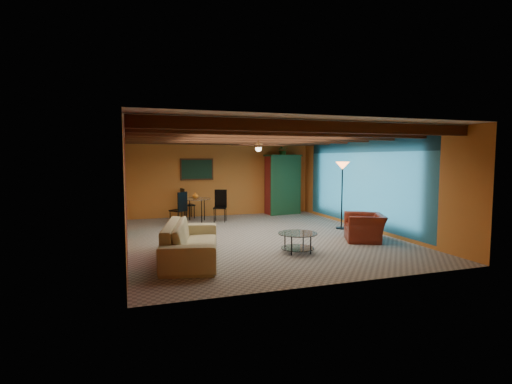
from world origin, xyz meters
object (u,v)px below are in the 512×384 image
object	(u,v)px
coffee_table	(298,242)
potted_plant	(283,150)
armchair	(365,227)
dining_table	(195,206)
vase	(195,186)
armoire	(283,185)
floor_lamp	(342,195)
sofa	(191,241)

from	to	relation	value
coffee_table	potted_plant	world-z (taller)	potted_plant
armchair	dining_table	size ratio (longest dim) A/B	0.52
dining_table	potted_plant	bearing A→B (deg)	12.56
potted_plant	vase	bearing A→B (deg)	-167.44
coffee_table	armoire	bearing A→B (deg)	70.77
armchair	floor_lamp	bearing A→B (deg)	-166.49
floor_lamp	dining_table	bearing A→B (deg)	145.23
potted_plant	armchair	bearing A→B (deg)	-88.49
coffee_table	dining_table	size ratio (longest dim) A/B	0.43
coffee_table	floor_lamp	world-z (taller)	floor_lamp
dining_table	floor_lamp	xyz separation A→B (m)	(3.78, -2.63, 0.46)
coffee_table	armoire	distance (m)	5.95
sofa	vase	size ratio (longest dim) A/B	12.52
coffee_table	potted_plant	xyz separation A→B (m)	(1.94, 5.57, 2.11)
sofa	floor_lamp	distance (m)	5.12
sofa	potted_plant	bearing A→B (deg)	-25.30
dining_table	sofa	bearing A→B (deg)	-100.64
sofa	vase	distance (m)	4.80
armchair	floor_lamp	world-z (taller)	floor_lamp
armchair	floor_lamp	xyz separation A→B (m)	(0.32, 1.62, 0.64)
armoire	floor_lamp	world-z (taller)	armoire
dining_table	potted_plant	distance (m)	3.87
armchair	vase	world-z (taller)	vase
coffee_table	potted_plant	size ratio (longest dim) A/B	1.86
dining_table	armoire	distance (m)	3.46
coffee_table	armoire	xyz separation A→B (m)	(1.94, 5.57, 0.83)
armchair	armoire	bearing A→B (deg)	-153.86
potted_plant	floor_lamp	bearing A→B (deg)	-82.40
armchair	vase	distance (m)	5.54
coffee_table	dining_table	bearing A→B (deg)	106.11
sofa	armchair	world-z (taller)	sofa
armchair	potted_plant	bearing A→B (deg)	-153.86
coffee_table	dining_table	world-z (taller)	dining_table
sofa	dining_table	xyz separation A→B (m)	(0.87, 4.66, 0.14)
armchair	dining_table	xyz separation A→B (m)	(-3.47, 4.25, 0.18)
coffee_table	floor_lamp	size ratio (longest dim) A/B	0.44
dining_table	potted_plant	world-z (taller)	potted_plant
floor_lamp	potted_plant	bearing A→B (deg)	97.60
armoire	floor_lamp	size ratio (longest dim) A/B	1.08
floor_lamp	vase	distance (m)	4.61
sofa	dining_table	bearing A→B (deg)	2.00
dining_table	potted_plant	xyz separation A→B (m)	(3.33, 0.74, 1.81)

